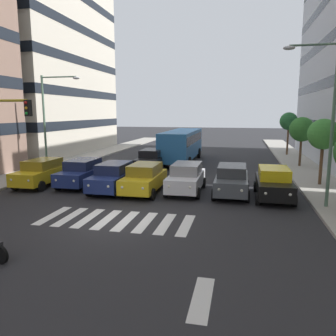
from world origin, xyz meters
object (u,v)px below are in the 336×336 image
Objects in this scene: street_lamp_left at (326,110)px; street_tree_3 at (289,122)px; car_2 at (186,177)px; street_tree_1 at (323,135)px; street_tree_2 at (302,130)px; car_row2_0 at (151,160)px; bus_behind_traffic at (182,143)px; street_lamp_right at (50,113)px; car_5 at (82,172)px; car_4 at (114,177)px; car_6 at (42,172)px; car_0 at (274,183)px; car_3 at (144,178)px; car_1 at (232,180)px.

street_lamp_left is 21.01m from street_tree_3.
street_tree_1 is at bearing -157.92° from car_2.
car_row2_0 is at bearing 18.39° from street_tree_2.
street_tree_2 reaches higher than car_row2_0.
car_2 is 12.36m from bus_behind_traffic.
bus_behind_traffic is at bearing -136.84° from street_lamp_right.
street_tree_2 is at bearing -144.57° from car_5.
street_tree_1 is (-12.56, -4.05, 2.47)m from car_4.
car_0 is at bearing 179.20° from car_6.
street_tree_2 is (-12.52, -11.66, 2.40)m from car_4.
bus_behind_traffic is (-1.64, -5.20, 0.97)m from car_row2_0.
street_tree_1 is at bearing -159.00° from car_3.
street_lamp_left is 1.87× the size of street_tree_1.
car_0 is 9.35m from car_4.
street_tree_2 is (-10.57, -11.68, 2.40)m from car_3.
car_3 is at bearing 47.88° from street_tree_2.
street_tree_1 is at bearing -168.50° from car_6.
bus_behind_traffic is (-4.49, -11.86, 0.97)m from car_5.
car_6 is at bearing 1.67° from car_2.
street_tree_2 reaches higher than car_5.
bus_behind_traffic is at bearing -119.92° from car_6.
street_lamp_left is 19.16m from street_lamp_right.
street_tree_1 reaches higher than car_0.
car_1 is 12.58m from street_tree_2.
car_3 is 0.57× the size of street_lamp_left.
street_lamp_right reaches higher than car_6.
street_tree_3 is at bearing -128.81° from car_5.
street_lamp_right is 1.75× the size of street_tree_2.
street_tree_3 reaches higher than bus_behind_traffic.
car_4 is 2.71m from car_5.
bus_behind_traffic reaches higher than car_4.
car_4 is at bearing 57.56° from street_tree_3.
car_0 is at bearing -177.97° from car_3.
car_6 is (12.20, 0.15, 0.00)m from car_1.
car_4 is at bearing -0.62° from car_3.
car_row2_0 is (-5.47, -7.16, 0.00)m from car_6.
street_lamp_left is (-11.05, 8.98, 3.97)m from car_row2_0.
street_tree_1 is (-10.60, -4.07, 2.47)m from car_3.
car_2 is at bearing 178.09° from car_5.
car_3 is 1.00× the size of car_5.
street_tree_1 is at bearing 163.82° from car_row2_0.
car_2 is 7.98m from car_row2_0.
car_2 and car_3 have the same top height.
bus_behind_traffic is at bearing -56.45° from street_lamp_left.
street_tree_3 is at bearing -99.09° from car_0.
car_1 is 5.12m from car_3.
street_tree_3 is at bearing -132.62° from car_6.
street_lamp_left is at bearing 77.58° from street_tree_1.
street_lamp_right is at bearing 23.10° from car_row2_0.
car_5 is at bearing 69.27° from bus_behind_traffic.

